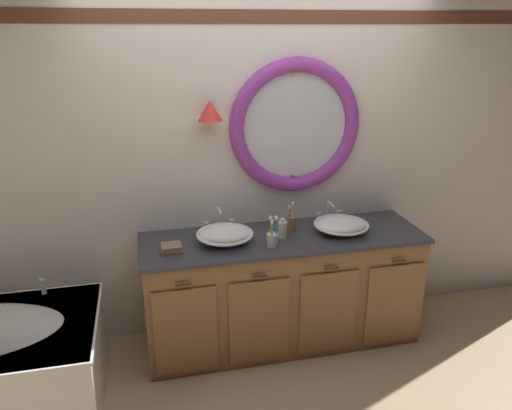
{
  "coord_description": "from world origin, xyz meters",
  "views": [
    {
      "loc": [
        -0.82,
        -2.85,
        2.26
      ],
      "look_at": [
        -0.1,
        0.25,
        1.1
      ],
      "focal_mm": 34.55,
      "sensor_mm": 36.0,
      "label": 1
    }
  ],
  "objects_px": {
    "sink_basin_left": "(225,234)",
    "soap_dispenser": "(283,229)",
    "folded_hand_towel": "(172,248)",
    "sink_basin_right": "(341,225)",
    "toothbrush_holder_left": "(272,239)",
    "toothbrush_holder_right": "(291,222)"
  },
  "relations": [
    {
      "from": "folded_hand_towel",
      "to": "sink_basin_right",
      "type": "bearing_deg",
      "value": 2.46
    },
    {
      "from": "sink_basin_left",
      "to": "folded_hand_towel",
      "type": "height_order",
      "value": "sink_basin_left"
    },
    {
      "from": "sink_basin_left",
      "to": "soap_dispenser",
      "type": "bearing_deg",
      "value": 0.68
    },
    {
      "from": "toothbrush_holder_left",
      "to": "toothbrush_holder_right",
      "type": "distance_m",
      "value": 0.31
    },
    {
      "from": "sink_basin_right",
      "to": "folded_hand_towel",
      "type": "relative_size",
      "value": 2.8
    },
    {
      "from": "sink_basin_right",
      "to": "toothbrush_holder_left",
      "type": "relative_size",
      "value": 1.83
    },
    {
      "from": "toothbrush_holder_left",
      "to": "folded_hand_towel",
      "type": "relative_size",
      "value": 1.53
    },
    {
      "from": "sink_basin_left",
      "to": "soap_dispenser",
      "type": "height_order",
      "value": "soap_dispenser"
    },
    {
      "from": "sink_basin_left",
      "to": "folded_hand_towel",
      "type": "xyz_separation_m",
      "value": [
        -0.37,
        -0.05,
        -0.04
      ]
    },
    {
      "from": "sink_basin_left",
      "to": "toothbrush_holder_right",
      "type": "relative_size",
      "value": 1.83
    },
    {
      "from": "soap_dispenser",
      "to": "folded_hand_towel",
      "type": "bearing_deg",
      "value": -175.8
    },
    {
      "from": "soap_dispenser",
      "to": "sink_basin_left",
      "type": "bearing_deg",
      "value": -179.32
    },
    {
      "from": "sink_basin_left",
      "to": "sink_basin_right",
      "type": "relative_size",
      "value": 0.99
    },
    {
      "from": "toothbrush_holder_right",
      "to": "soap_dispenser",
      "type": "distance_m",
      "value": 0.15
    },
    {
      "from": "sink_basin_right",
      "to": "folded_hand_towel",
      "type": "bearing_deg",
      "value": -177.54
    },
    {
      "from": "sink_basin_right",
      "to": "toothbrush_holder_left",
      "type": "xyz_separation_m",
      "value": [
        -0.55,
        -0.12,
        -0.0
      ]
    },
    {
      "from": "sink_basin_left",
      "to": "soap_dispenser",
      "type": "distance_m",
      "value": 0.41
    },
    {
      "from": "toothbrush_holder_left",
      "to": "folded_hand_towel",
      "type": "xyz_separation_m",
      "value": [
        -0.67,
        0.07,
        -0.03
      ]
    },
    {
      "from": "folded_hand_towel",
      "to": "soap_dispenser",
      "type": "bearing_deg",
      "value": 4.2
    },
    {
      "from": "sink_basin_right",
      "to": "sink_basin_left",
      "type": "bearing_deg",
      "value": 180.0
    },
    {
      "from": "toothbrush_holder_left",
      "to": "sink_basin_left",
      "type": "bearing_deg",
      "value": 158.05
    },
    {
      "from": "sink_basin_right",
      "to": "toothbrush_holder_left",
      "type": "distance_m",
      "value": 0.56
    }
  ]
}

